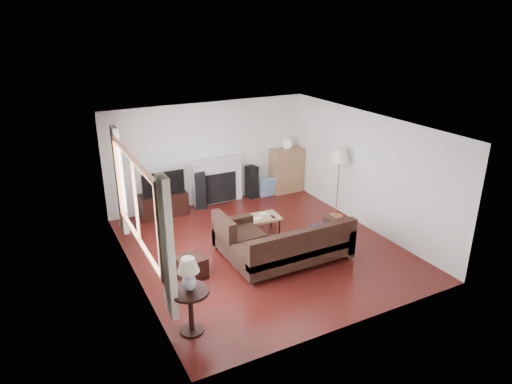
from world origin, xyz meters
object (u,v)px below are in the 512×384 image
bookshelf (286,170)px  coffee_table (257,226)px  floor_lamp (338,183)px  tv_stand (164,205)px  side_table (191,311)px  sectional_sofa (294,245)px

bookshelf → coffee_table: bearing=-134.4°
bookshelf → floor_lamp: (0.17, -1.95, 0.24)m
tv_stand → floor_lamp: bearing=-28.6°
coffee_table → floor_lamp: floor_lamp is taller
floor_lamp → tv_stand: bearing=151.4°
tv_stand → coffee_table: bearing=-52.0°
tv_stand → coffee_table: size_ratio=1.09×
floor_lamp → side_table: size_ratio=2.33×
floor_lamp → side_table: floor_lamp is taller
floor_lamp → side_table: bearing=-151.6°
side_table → tv_stand: bearing=78.4°
floor_lamp → bookshelf: bearing=95.0°
coffee_table → side_table: 3.36m
bookshelf → tv_stand: bearing=-179.3°
side_table → coffee_table: bearing=45.9°
sectional_sofa → coffee_table: 1.43m
sectional_sofa → side_table: 2.57m
coffee_table → side_table: bearing=-129.9°
tv_stand → bookshelf: bookshelf is taller
coffee_table → side_table: (-2.33, -2.41, 0.16)m
tv_stand → sectional_sofa: 3.60m
bookshelf → coffee_table: 2.70m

